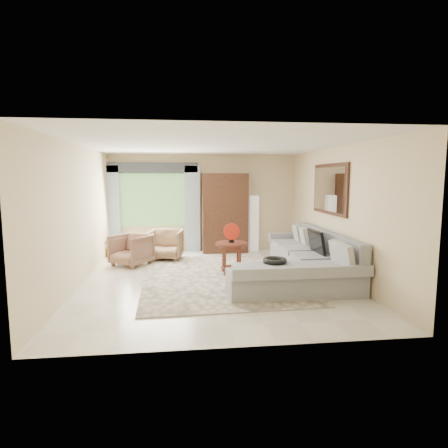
{
  "coord_description": "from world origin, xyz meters",
  "views": [
    {
      "loc": [
        -0.64,
        -7.15,
        1.99
      ],
      "look_at": [
        0.25,
        0.35,
        1.05
      ],
      "focal_mm": 30.0,
      "sensor_mm": 36.0,
      "label": 1
    }
  ],
  "objects": [
    {
      "name": "armchair_left",
      "position": [
        -1.76,
        1.41,
        0.35
      ],
      "size": [
        1.07,
        1.07,
        0.71
      ],
      "primitive_type": "imported",
      "rotation": [
        0.0,
        0.0,
        -0.64
      ],
      "color": "brown",
      "rests_on": "ground"
    },
    {
      "name": "wall_mirror",
      "position": [
        2.46,
        0.35,
        1.75
      ],
      "size": [
        0.05,
        1.7,
        1.05
      ],
      "color": "black",
      "rests_on": "wall_right"
    },
    {
      "name": "ground",
      "position": [
        0.0,
        0.0,
        0.0
      ],
      "size": [
        6.0,
        6.0,
        0.0
      ],
      "primitive_type": "plane",
      "color": "silver",
      "rests_on": "ground"
    },
    {
      "name": "armoire",
      "position": [
        0.55,
        2.72,
        1.05
      ],
      "size": [
        1.2,
        0.55,
        2.1
      ],
      "primitive_type": "cube",
      "color": "black",
      "rests_on": "ground"
    },
    {
      "name": "coffee_table",
      "position": [
        0.41,
        0.37,
        0.35
      ],
      "size": [
        0.66,
        0.66,
        0.66
      ],
      "rotation": [
        0.0,
        0.0,
        -0.03
      ],
      "color": "#451A12",
      "rests_on": "ground"
    },
    {
      "name": "sectional_sofa",
      "position": [
        1.78,
        -0.18,
        0.28
      ],
      "size": [
        2.3,
        3.46,
        0.9
      ],
      "color": "#9B9EA3",
      "rests_on": "ground"
    },
    {
      "name": "area_rug",
      "position": [
        0.14,
        0.09,
        0.01
      ],
      "size": [
        3.13,
        4.1,
        0.02
      ],
      "primitive_type": "cube",
      "rotation": [
        0.0,
        0.0,
        0.03
      ],
      "color": "beige",
      "rests_on": "ground"
    },
    {
      "name": "tv_screen",
      "position": [
        2.05,
        -0.09,
        0.72
      ],
      "size": [
        0.14,
        0.74,
        0.48
      ],
      "primitive_type": "cube",
      "rotation": [
        0.0,
        -0.17,
        0.0
      ],
      "color": "black",
      "rests_on": "sectional_sofa"
    },
    {
      "name": "curtain_left",
      "position": [
        -2.4,
        2.88,
        1.15
      ],
      "size": [
        0.4,
        0.08,
        2.3
      ],
      "primitive_type": "cube",
      "color": "#9EB7CC",
      "rests_on": "ground"
    },
    {
      "name": "window",
      "position": [
        -1.35,
        2.97,
        1.4
      ],
      "size": [
        1.8,
        0.04,
        1.4
      ],
      "primitive_type": "cube",
      "color": "#669E59",
      "rests_on": "wall_back"
    },
    {
      "name": "curtain_right",
      "position": [
        -0.3,
        2.88,
        1.15
      ],
      "size": [
        0.4,
        0.08,
        2.3
      ],
      "primitive_type": "cube",
      "color": "#9EB7CC",
      "rests_on": "ground"
    },
    {
      "name": "armchair_right",
      "position": [
        -0.99,
        1.96,
        0.36
      ],
      "size": [
        0.89,
        0.91,
        0.72
      ],
      "primitive_type": "imported",
      "rotation": [
        0.0,
        0.0,
        -0.16
      ],
      "color": "#9A7854",
      "rests_on": "ground"
    },
    {
      "name": "valance",
      "position": [
        -1.35,
        2.9,
        2.25
      ],
      "size": [
        2.4,
        0.12,
        0.26
      ],
      "primitive_type": "cube",
      "color": "#1E232D",
      "rests_on": "wall_back"
    },
    {
      "name": "potted_plant",
      "position": [
        -2.4,
        2.46,
        0.28
      ],
      "size": [
        0.61,
        0.57,
        0.55
      ],
      "primitive_type": "imported",
      "rotation": [
        0.0,
        0.0,
        0.33
      ],
      "color": "#999999",
      "rests_on": "ground"
    },
    {
      "name": "floor_lamp",
      "position": [
        1.35,
        2.78,
        0.75
      ],
      "size": [
        0.24,
        0.24,
        1.5
      ],
      "primitive_type": "cube",
      "color": "silver",
      "rests_on": "ground"
    },
    {
      "name": "garden_hose",
      "position": [
        1.0,
        -0.87,
        0.55
      ],
      "size": [
        0.43,
        0.43,
        0.09
      ],
      "primitive_type": "torus",
      "color": "black",
      "rests_on": "sectional_sofa"
    },
    {
      "name": "red_disc",
      "position": [
        0.41,
        0.37,
        0.89
      ],
      "size": [
        0.34,
        0.05,
        0.34
      ],
      "primitive_type": "cylinder",
      "rotation": [
        1.57,
        0.0,
        -0.08
      ],
      "color": "red",
      "rests_on": "coffee_table"
    }
  ]
}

